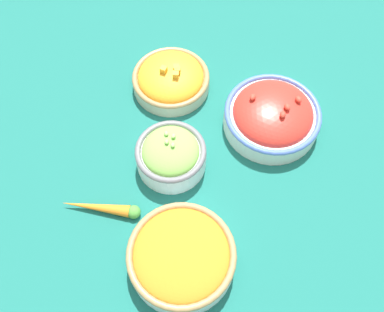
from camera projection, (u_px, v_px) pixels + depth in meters
ground_plane at (192, 163)px, 0.87m from camera, size 3.00×3.00×0.00m
bowl_lettuce at (171, 155)px, 0.83m from camera, size 0.14×0.14×0.08m
bowl_cherry_tomatoes at (272, 115)px, 0.88m from camera, size 0.20×0.20×0.08m
bowl_squash at (171, 79)px, 0.94m from camera, size 0.17×0.17×0.07m
bowl_carrots at (181, 256)px, 0.74m from camera, size 0.19×0.19×0.06m
loose_carrot at (103, 208)px, 0.81m from camera, size 0.07×0.15×0.03m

